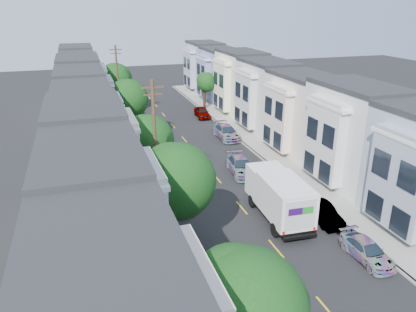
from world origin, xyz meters
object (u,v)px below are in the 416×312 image
(utility_pole_near, at_px, (155,147))
(tree_d, at_px, (128,99))
(fedex_truck, at_px, (279,195))
(parked_right_d, at_px, (202,112))
(parked_left_d, at_px, (149,150))
(parked_right_c, at_px, (226,132))
(parked_left_b, at_px, (222,282))
(parked_right_b, at_px, (322,213))
(utility_pole_far, at_px, (118,84))
(parked_right_a, at_px, (367,251))
(tree_c, at_px, (147,141))
(tree_far_r, at_px, (206,83))
(lead_sedan, at_px, (241,166))
(tree_b, at_px, (176,182))
(parked_left_c, at_px, (176,199))
(tree_e, at_px, (115,80))
(tree_a, at_px, (244,309))

(utility_pole_near, bearing_deg, tree_d, 90.01)
(fedex_truck, distance_m, parked_right_d, 29.30)
(parked_left_d, relative_size, parked_right_c, 0.82)
(parked_left_b, height_order, parked_right_b, parked_left_b)
(utility_pole_far, bearing_deg, fedex_truck, -74.77)
(parked_left_b, distance_m, parked_right_a, 9.81)
(utility_pole_near, distance_m, parked_right_b, 13.34)
(tree_c, height_order, tree_far_r, tree_c)
(tree_far_r, distance_m, parked_right_d, 5.80)
(utility_pole_near, bearing_deg, tree_c, 90.03)
(tree_far_r, distance_m, lead_sedan, 25.24)
(tree_b, bearing_deg, tree_far_r, 69.76)
(tree_d, height_order, parked_right_b, tree_d)
(tree_b, bearing_deg, parked_left_c, 77.67)
(parked_left_c, xyz_separation_m, parked_right_c, (9.80, 15.14, 0.10))
(parked_right_b, distance_m, parked_right_d, 30.55)
(lead_sedan, height_order, parked_right_b, lead_sedan)
(parked_right_c, bearing_deg, tree_e, 125.34)
(tree_c, bearing_deg, tree_b, -90.00)
(tree_c, height_order, parked_right_a, tree_c)
(fedex_truck, relative_size, parked_left_b, 1.30)
(parked_right_d, bearing_deg, utility_pole_near, -110.41)
(tree_far_r, relative_size, parked_left_b, 1.02)
(tree_c, bearing_deg, tree_far_r, 62.48)
(tree_far_r, bearing_deg, parked_right_a, -92.86)
(lead_sedan, height_order, parked_left_d, lead_sedan)
(tree_e, xyz_separation_m, fedex_truck, (8.25, -34.55, -3.10))
(fedex_truck, xyz_separation_m, parked_right_c, (2.95, 19.21, -1.13))
(tree_far_r, bearing_deg, utility_pole_far, -166.54)
(utility_pole_near, xyz_separation_m, parked_left_c, (1.40, -0.21, -4.48))
(tree_d, bearing_deg, tree_b, -90.00)
(tree_c, bearing_deg, parked_right_a, -52.42)
(utility_pole_far, xyz_separation_m, parked_right_a, (11.20, -36.72, -4.54))
(tree_e, distance_m, parked_left_b, 41.55)
(tree_b, height_order, parked_left_d, tree_b)
(fedex_truck, height_order, parked_right_d, fedex_truck)
(tree_a, relative_size, tree_far_r, 1.24)
(parked_left_b, distance_m, parked_left_d, 22.93)
(fedex_truck, height_order, parked_right_a, fedex_truck)
(utility_pole_near, xyz_separation_m, parked_left_b, (1.40, -11.05, -4.39))
(tree_a, xyz_separation_m, utility_pole_near, (0.00, 17.30, 0.59))
(tree_d, bearing_deg, tree_c, -90.00)
(tree_d, xyz_separation_m, lead_sedan, (8.85, -11.69, -4.49))
(parked_left_b, bearing_deg, parked_right_c, 73.45)
(parked_right_b, bearing_deg, tree_e, 108.12)
(tree_d, relative_size, parked_left_d, 1.76)
(tree_far_r, bearing_deg, parked_right_c, -97.97)
(tree_e, height_order, parked_right_a, tree_e)
(tree_a, relative_size, parked_right_d, 1.54)
(tree_a, relative_size, tree_d, 0.93)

